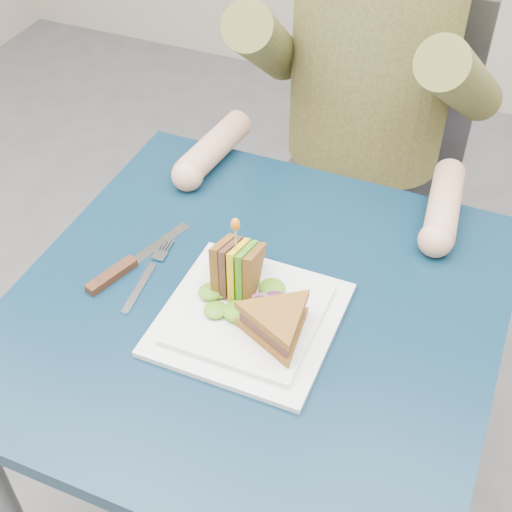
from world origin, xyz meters
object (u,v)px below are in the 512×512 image
at_px(fork, 147,276).
at_px(knife, 121,269).
at_px(diner, 374,33).
at_px(sandwich_upright, 237,270).
at_px(chair, 369,159).
at_px(table, 254,337).
at_px(plate, 249,317).
at_px(sandwich_flat, 277,323).

bearing_deg(fork, knife, -173.32).
relative_size(diner, sandwich_upright, 4.90).
bearing_deg(sandwich_upright, fork, -171.79).
xyz_separation_m(chair, sandwich_upright, (-0.03, -0.71, 0.24)).
bearing_deg(knife, table, 4.61).
xyz_separation_m(plate, sandwich_upright, (-0.04, 0.04, 0.05)).
bearing_deg(knife, sandwich_upright, 7.86).
xyz_separation_m(table, chair, (0.00, 0.72, -0.11)).
height_order(plate, knife, plate).
bearing_deg(fork, chair, 75.77).
distance_m(diner, knife, 0.69).
height_order(plate, sandwich_flat, sandwich_flat).
xyz_separation_m(diner, sandwich_upright, (-0.03, -0.60, -0.13)).
bearing_deg(fork, sandwich_upright, 8.21).
relative_size(sandwich_flat, fork, 0.97).
xyz_separation_m(diner, sandwich_flat, (0.06, -0.67, -0.14)).
bearing_deg(sandwich_flat, diner, 95.32).
relative_size(sandwich_flat, sandwich_upright, 1.14).
height_order(chair, sandwich_upright, chair).
relative_size(diner, knife, 3.44).
height_order(plate, fork, plate).
height_order(sandwich_upright, fork, sandwich_upright).
xyz_separation_m(diner, fork, (-0.19, -0.62, -0.18)).
height_order(chair, fork, chair).
distance_m(fork, knife, 0.05).
bearing_deg(fork, diner, 73.32).
bearing_deg(sandwich_upright, plate, -48.11).
distance_m(plate, sandwich_upright, 0.08).
bearing_deg(sandwich_flat, table, 135.26).
relative_size(chair, knife, 4.29).
distance_m(table, sandwich_upright, 0.14).
bearing_deg(sandwich_flat, knife, 171.64).
distance_m(plate, knife, 0.24).
relative_size(chair, sandwich_flat, 5.36).
bearing_deg(chair, sandwich_flat, -85.45).
height_order(plate, sandwich_upright, sandwich_upright).
height_order(table, sandwich_upright, sandwich_upright).
bearing_deg(sandwich_upright, knife, -172.14).
bearing_deg(knife, chair, 72.64).
relative_size(sandwich_upright, knife, 0.70).
xyz_separation_m(table, diner, (-0.00, 0.60, 0.26)).
height_order(diner, plate, diner).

